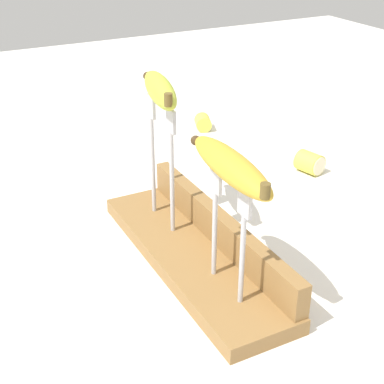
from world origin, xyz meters
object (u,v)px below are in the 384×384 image
object	(u,v)px
banana_chunk_far	(310,163)
banana_raised_left	(157,90)
fork_stand_right	(226,225)
banana_chunk_near	(203,122)
fork_stand_left	(159,154)
banana_raised_right	(227,166)

from	to	relation	value
banana_chunk_far	banana_raised_left	bearing A→B (deg)	-78.41
fork_stand_right	banana_chunk_near	size ratio (longest dim) A/B	3.05
banana_chunk_near	banana_chunk_far	xyz separation A→B (m)	(0.31, 0.08, 0.00)
banana_raised_left	banana_chunk_near	size ratio (longest dim) A/B	3.01
fork_stand_left	banana_chunk_far	distance (m)	0.40
fork_stand_right	banana_chunk_near	xyz separation A→B (m)	(-0.59, 0.29, -0.11)
banana_raised_left	banana_raised_right	world-z (taller)	banana_raised_left
fork_stand_left	banana_raised_right	size ratio (longest dim) A/B	1.04
banana_raised_left	banana_raised_right	xyz separation A→B (m)	(0.21, -0.00, -0.04)
fork_stand_right	banana_raised_right	distance (m)	0.08
fork_stand_left	fork_stand_right	world-z (taller)	fork_stand_left
banana_raised_right	banana_chunk_far	distance (m)	0.50
banana_raised_left	banana_chunk_near	bearing A→B (deg)	143.22
banana_raised_left	banana_chunk_far	world-z (taller)	banana_raised_left
fork_stand_right	banana_chunk_far	size ratio (longest dim) A/B	2.84
fork_stand_right	banana_chunk_near	distance (m)	0.67
fork_stand_left	banana_raised_left	size ratio (longest dim) A/B	1.24
banana_raised_right	banana_chunk_far	world-z (taller)	banana_raised_right
banana_raised_left	banana_raised_right	size ratio (longest dim) A/B	0.83
banana_raised_right	banana_chunk_near	distance (m)	0.69
banana_chunk_far	banana_raised_right	bearing A→B (deg)	-52.50
fork_stand_left	banana_chunk_far	world-z (taller)	fork_stand_left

